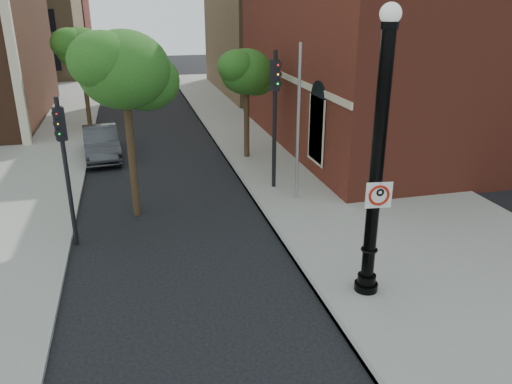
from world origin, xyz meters
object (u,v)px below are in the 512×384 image
object	(u,v)px
parked_car	(101,143)
traffic_signal_right	(275,99)
no_parking_sign	(379,195)
traffic_signal_left	(63,149)
lamppost	(376,174)

from	to	relation	value
parked_car	traffic_signal_right	size ratio (longest dim) A/B	0.84
no_parking_sign	traffic_signal_left	size ratio (longest dim) A/B	0.14
traffic_signal_left	no_parking_sign	bearing A→B (deg)	-51.33
parked_car	traffic_signal_left	xyz separation A→B (m)	(-0.46, -8.85, 2.20)
traffic_signal_right	traffic_signal_left	bearing A→B (deg)	-133.06
parked_car	traffic_signal_left	distance (m)	9.14
no_parking_sign	traffic_signal_left	distance (m)	8.47
no_parking_sign	parked_car	size ratio (longest dim) A/B	0.14
parked_car	traffic_signal_left	world-z (taller)	traffic_signal_left
traffic_signal_left	traffic_signal_right	world-z (taller)	traffic_signal_right
no_parking_sign	traffic_signal_left	bearing A→B (deg)	153.54
no_parking_sign	traffic_signal_left	xyz separation A→B (m)	(-7.06, 4.68, 0.26)
lamppost	no_parking_sign	bearing A→B (deg)	-82.31
traffic_signal_right	no_parking_sign	bearing A→B (deg)	-65.37
lamppost	traffic_signal_right	xyz separation A→B (m)	(-0.14, 7.52, 0.37)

